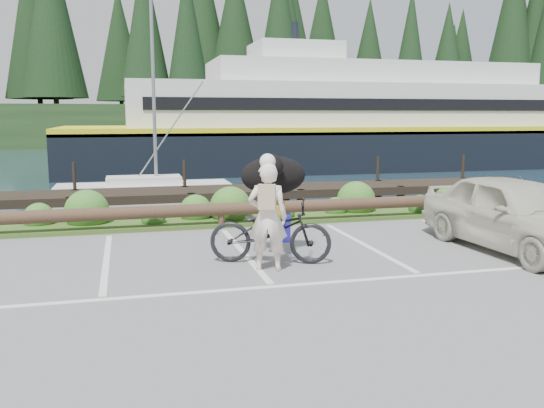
{
  "coord_description": "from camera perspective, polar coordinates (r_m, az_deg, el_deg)",
  "views": [
    {
      "loc": [
        -2.2,
        -8.9,
        2.68
      ],
      "look_at": [
        0.35,
        1.03,
        1.1
      ],
      "focal_mm": 38.0,
      "sensor_mm": 36.0,
      "label": 1
    }
  ],
  "objects": [
    {
      "name": "cyclist",
      "position": [
        9.94,
        -0.43,
        -1.31
      ],
      "size": [
        0.8,
        0.65,
        1.89
      ],
      "primitive_type": "imported",
      "rotation": [
        0.0,
        0.0,
        2.81
      ],
      "color": "#F5E3CF",
      "rests_on": "ground"
    },
    {
      "name": "ground",
      "position": [
        9.55,
        -0.49,
        -7.54
      ],
      "size": [
        72.0,
        72.0,
        0.0
      ],
      "primitive_type": "plane",
      "color": "#5F6062"
    },
    {
      "name": "parked_car",
      "position": [
        12.41,
        22.94,
        -0.85
      ],
      "size": [
        2.04,
        4.54,
        1.51
      ],
      "primitive_type": "imported",
      "rotation": [
        0.0,
        0.0,
        0.06
      ],
      "color": "beige",
      "rests_on": "ground"
    },
    {
      "name": "bicycle",
      "position": [
        10.51,
        -0.17,
        -2.73
      ],
      "size": [
        2.36,
        1.47,
        1.17
      ],
      "primitive_type": "imported",
      "rotation": [
        0.0,
        0.0,
        1.23
      ],
      "color": "black",
      "rests_on": "ground"
    },
    {
      "name": "harbor_backdrop",
      "position": [
        87.5,
        -12.8,
        6.81
      ],
      "size": [
        170.0,
        160.0,
        30.0
      ],
      "color": "#162936",
      "rests_on": "ground"
    },
    {
      "name": "dog",
      "position": [
        11.07,
        0.15,
        2.85
      ],
      "size": [
        1.01,
        1.41,
        0.74
      ],
      "primitive_type": "ellipsoid",
      "rotation": [
        0.0,
        0.0,
        1.23
      ],
      "color": "black",
      "rests_on": "bicycle"
    },
    {
      "name": "vegetation_strip",
      "position": [
        14.61,
        -5.5,
        -1.65
      ],
      "size": [
        34.0,
        1.6,
        0.1
      ],
      "primitive_type": "cube",
      "color": "#3D5B21",
      "rests_on": "ground"
    },
    {
      "name": "log_rail",
      "position": [
        13.94,
        -5.05,
        -2.35
      ],
      "size": [
        32.0,
        0.3,
        0.6
      ],
      "primitive_type": null,
      "color": "#443021",
      "rests_on": "ground"
    }
  ]
}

